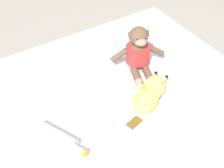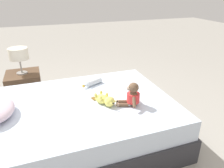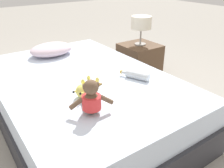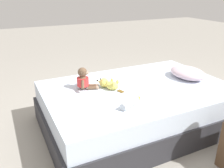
# 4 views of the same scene
# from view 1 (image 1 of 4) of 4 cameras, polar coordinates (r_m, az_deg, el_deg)

# --- Properties ---
(plush_monkey) EXTENTS (0.28, 0.25, 0.24)m
(plush_monkey) POSITION_cam_1_polar(r_m,az_deg,el_deg) (1.79, 4.26, 5.12)
(plush_monkey) COLOR brown
(plush_monkey) RESTS_ON bed
(plush_yellow_creature) EXTENTS (0.31, 0.21, 0.10)m
(plush_yellow_creature) POSITION_cam_1_polar(r_m,az_deg,el_deg) (1.63, 6.07, -1.64)
(plush_yellow_creature) COLOR #EAE066
(plush_yellow_creature) RESTS_ON bed
(glass_bottle) EXTENTS (0.15, 0.25, 0.06)m
(glass_bottle) POSITION_cam_1_polar(r_m,az_deg,el_deg) (1.49, -9.00, -8.44)
(glass_bottle) COLOR silver
(glass_bottle) RESTS_ON bed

